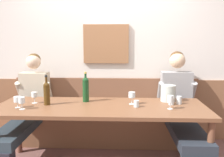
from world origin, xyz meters
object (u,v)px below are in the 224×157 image
Objects in this scene: dining_table at (101,112)px; wine_glass_center_front at (132,95)px; water_tumbler_right at (179,100)px; wine_glass_near_bucket at (22,101)px; person_right_seat at (181,107)px; ice_bucket at (168,93)px; wine_glass_mid_left at (170,99)px; water_tumbler_left at (136,104)px; water_tumbler_center at (171,101)px; wall_bench at (105,124)px; person_center_right_seat at (26,107)px; wine_glass_left_end at (17,100)px; wine_bottle_amber_mid at (47,93)px; wine_glass_by_bottle at (34,95)px; wine_bottle_green_tall at (86,89)px.

dining_table is 16.54× the size of wine_glass_center_front.
wine_glass_near_bucket is at bearing -170.11° from water_tumbler_right.
person_right_seat is at bearing 22.29° from wine_glass_center_front.
wine_glass_mid_left is at bearing -96.10° from ice_bucket.
wine_glass_near_bucket is 1.26m from water_tumbler_left.
water_tumbler_center is 1.03× the size of water_tumbler_right.
person_right_seat reaches higher than wall_bench.
person_center_right_seat reaches higher than wine_glass_center_front.
wine_glass_center_front is at bearing 12.86° from wine_glass_near_bucket.
ice_bucket is at bearing 12.30° from wine_glass_left_end.
wine_glass_center_front is (0.36, 0.09, 0.18)m from dining_table.
wine_bottle_amber_mid is (-0.63, 0.02, 0.22)m from dining_table.
person_right_seat is (1.00, 0.35, -0.03)m from dining_table.
wall_bench reaches higher than wine_glass_center_front.
wine_glass_near_bucket is at bearing -165.08° from ice_bucket.
wine_glass_center_front reaches higher than water_tumbler_left.
water_tumbler_right is (0.56, 0.03, -0.06)m from wine_glass_center_front.
water_tumbler_left is 0.80× the size of water_tumbler_right.
water_tumbler_left is (1.21, -0.12, -0.06)m from wine_glass_by_bottle.
wine_bottle_amber_mid is 1.55m from water_tumbler_right.
ice_bucket is 0.36m from wine_glass_mid_left.
wine_glass_left_end is (-1.28, -0.21, -0.02)m from wine_glass_center_front.
wine_bottle_amber_mid is at bearing -176.24° from water_tumbler_right.
water_tumbler_center is (1.62, 0.00, -0.05)m from wine_glass_by_bottle.
wine_glass_near_bucket is at bearing -39.73° from wine_glass_left_end.
dining_table is 31.73× the size of water_tumbler_left.
dining_table is 15.96× the size of wine_glass_mid_left.
person_right_seat is at bearing 69.86° from water_tumbler_right.
wall_bench is at bearing 142.34° from water_tumbler_center.
water_tumbler_right is (0.11, -0.13, -0.05)m from ice_bucket.
dining_table is 1.06m from person_right_seat.
wine_glass_mid_left is at bearing -14.21° from person_center_right_seat.
wine_glass_left_end is 0.85× the size of wine_glass_mid_left.
water_tumbler_center is (0.82, -0.63, 0.52)m from wall_bench.
person_right_seat is at bearing 11.53° from wine_bottle_amber_mid.
wine_glass_mid_left is (0.77, -0.10, 0.18)m from dining_table.
wine_glass_left_end is at bearing -119.42° from wine_glass_by_bottle.
wall_bench is 28.69× the size of water_tumbler_right.
person_center_right_seat is 3.58× the size of wine_bottle_green_tall.
wall_bench is 1.09m from ice_bucket.
ice_bucket is 1.49× the size of wine_glass_by_bottle.
wine_glass_left_end is at bearing -170.63° from wine_glass_center_front.
wine_glass_mid_left reaches higher than wine_glass_left_end.
wall_bench is at bearing 90.00° from dining_table.
water_tumbler_left is at bearing -15.17° from person_center_right_seat.
wine_glass_by_bottle is (-1.16, -0.00, -0.01)m from wine_glass_center_front.
wine_bottle_amber_mid is at bearing -175.99° from wine_glass_center_front.
person_right_seat is 6.71× the size of ice_bucket.
wine_bottle_amber_mid is at bearing 175.06° from wine_glass_mid_left.
wine_glass_by_bottle is 1.78× the size of water_tumbler_left.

